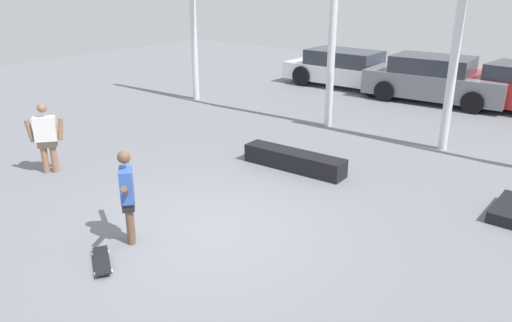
{
  "coord_description": "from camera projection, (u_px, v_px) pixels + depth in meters",
  "views": [
    {
      "loc": [
        5.02,
        -5.05,
        3.84
      ],
      "look_at": [
        -0.27,
        1.6,
        0.66
      ],
      "focal_mm": 35.0,
      "sensor_mm": 36.0,
      "label": 1
    }
  ],
  "objects": [
    {
      "name": "skateboard",
      "position": [
        102.0,
        260.0,
        7.03
      ],
      "size": [
        0.78,
        0.59,
        0.08
      ],
      "rotation": [
        0.0,
        0.0,
        -0.55
      ],
      "color": "black",
      "rests_on": "ground_plane"
    },
    {
      "name": "parked_car_grey",
      "position": [
        435.0,
        80.0,
        15.87
      ],
      "size": [
        4.43,
        2.13,
        1.44
      ],
      "rotation": [
        0.0,
        0.0,
        0.06
      ],
      "color": "slate",
      "rests_on": "ground_plane"
    },
    {
      "name": "skateboarder",
      "position": [
        127.0,
        193.0,
        7.38
      ],
      "size": [
        1.06,
        0.89,
        1.47
      ],
      "rotation": [
        0.0,
        0.0,
        -0.69
      ],
      "color": "brown",
      "rests_on": "ground_plane"
    },
    {
      "name": "parked_car_white",
      "position": [
        347.0,
        69.0,
        17.99
      ],
      "size": [
        4.58,
        1.88,
        1.31
      ],
      "rotation": [
        0.0,
        0.0,
        -0.0
      ],
      "color": "white",
      "rests_on": "ground_plane"
    },
    {
      "name": "ground_plane",
      "position": [
        207.0,
        231.0,
        7.97
      ],
      "size": [
        36.0,
        36.0,
        0.0
      ],
      "primitive_type": "plane",
      "color": "slate"
    },
    {
      "name": "grind_box",
      "position": [
        294.0,
        160.0,
        10.45
      ],
      "size": [
        2.27,
        0.57,
        0.38
      ],
      "primitive_type": "cube",
      "rotation": [
        0.0,
        0.0,
        0.04
      ],
      "color": "black",
      "rests_on": "ground_plane"
    },
    {
      "name": "bystander",
      "position": [
        46.0,
        136.0,
        10.07
      ],
      "size": [
        0.54,
        0.64,
        1.46
      ],
      "rotation": [
        0.0,
        0.0,
        4.03
      ],
      "color": "#8C664C",
      "rests_on": "ground_plane"
    }
  ]
}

